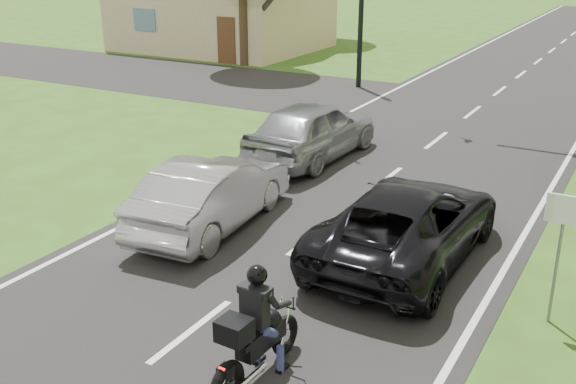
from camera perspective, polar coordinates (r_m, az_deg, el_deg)
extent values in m
plane|color=#334E16|center=(10.62, -8.18, -11.60)|extent=(140.00, 140.00, 0.00)
cube|color=black|center=(18.78, 10.58, 2.84)|extent=(8.00, 100.00, 0.01)
cube|color=black|center=(24.35, 15.34, 6.52)|extent=(60.00, 7.00, 0.01)
torus|color=black|center=(9.87, -0.28, -12.00)|extent=(0.16, 0.61, 0.60)
cube|color=black|center=(9.30, -2.28, -12.23)|extent=(0.29, 0.88, 0.27)
sphere|color=black|center=(9.38, -1.50, -10.76)|extent=(0.31, 0.31, 0.31)
cube|color=black|center=(9.00, -3.47, -12.28)|extent=(0.33, 0.51, 0.09)
cube|color=#FF0C07|center=(8.71, -5.63, -14.73)|extent=(0.09, 0.03, 0.05)
cylinder|color=silver|center=(9.06, -3.31, -15.49)|extent=(0.12, 0.73, 0.08)
cylinder|color=black|center=(9.42, -0.89, -9.42)|extent=(0.57, 0.06, 0.03)
cube|color=black|center=(8.67, -4.57, -11.57)|extent=(0.42, 0.38, 0.29)
cube|color=black|center=(8.92, -2.83, -9.63)|extent=(0.37, 0.22, 0.55)
sphere|color=black|center=(8.76, -2.64, -7.03)|extent=(0.27, 0.27, 0.27)
cylinder|color=navy|center=(9.71, -2.69, -13.25)|extent=(0.11, 0.11, 0.41)
cylinder|color=navy|center=(9.53, -0.65, -13.98)|extent=(0.11, 0.11, 0.41)
imported|color=black|center=(12.62, 10.04, -2.56)|extent=(2.42, 5.16, 1.43)
imported|color=silver|center=(13.91, -6.45, -0.07)|extent=(1.95, 4.56, 1.46)
imported|color=gray|center=(18.20, 2.05, 5.30)|extent=(2.08, 4.84, 1.63)
cylinder|color=black|center=(27.39, 6.21, 14.98)|extent=(0.20, 0.20, 6.00)
cylinder|color=slate|center=(11.06, 21.80, -5.68)|extent=(0.05, 0.05, 2.00)
cube|color=silver|center=(10.69, 22.41, -1.40)|extent=(0.55, 0.04, 0.45)
cube|color=tan|center=(38.04, -5.58, 14.42)|extent=(10.00, 8.00, 3.20)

